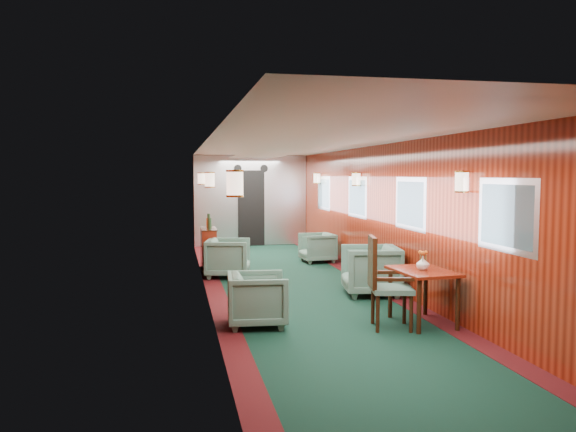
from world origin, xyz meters
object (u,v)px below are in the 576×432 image
object	(u,v)px
dining_table	(423,279)
armchair_left_near	(258,299)
armchair_right_far	(317,248)
armchair_left_far	(228,258)
armchair_right_near	(371,270)
side_chair	(383,279)
credenza	(208,248)

from	to	relation	value
dining_table	armchair_left_near	xyz separation A→B (m)	(-2.05, 0.33, -0.25)
armchair_right_far	armchair_left_near	bearing A→B (deg)	-27.06
armchair_left_near	armchair_left_far	xyz separation A→B (m)	(-0.05, 3.41, 0.02)
dining_table	armchair_left_far	xyz separation A→B (m)	(-2.11, 3.74, -0.22)
dining_table	armchair_right_near	xyz separation A→B (m)	(-0.06, 1.76, -0.19)
armchair_left_near	armchair_right_near	distance (m)	2.46
armchair_right_near	dining_table	bearing A→B (deg)	10.59
side_chair	credenza	size ratio (longest dim) A/B	1.02
armchair_left_near	armchair_left_far	world-z (taller)	armchair_left_far
armchair_left_near	armchair_right_near	world-z (taller)	armchair_right_near
armchair_left_near	armchair_right_far	world-z (taller)	armchair_left_near
credenza	armchair_right_far	xyz separation A→B (m)	(2.36, 0.57, -0.12)
side_chair	armchair_right_near	bearing A→B (deg)	86.22
armchair_right_far	side_chair	bearing A→B (deg)	-10.07
armchair_left_near	armchair_left_far	size ratio (longest dim) A/B	0.93
dining_table	credenza	world-z (taller)	credenza
dining_table	side_chair	distance (m)	0.57
credenza	dining_table	bearing A→B (deg)	-62.11
armchair_left_far	armchair_left_near	bearing A→B (deg)	-167.28
dining_table	armchair_right_far	bearing A→B (deg)	87.22
side_chair	armchair_left_far	world-z (taller)	side_chair
armchair_right_far	armchair_left_far	bearing A→B (deg)	-60.14
dining_table	armchair_left_far	size ratio (longest dim) A/B	1.22
dining_table	credenza	size ratio (longest dim) A/B	0.86
armchair_left_near	armchair_right_far	xyz separation A→B (m)	(2.00, 4.82, -0.02)
dining_table	armchair_left_far	world-z (taller)	armchair_left_far
dining_table	side_chair	world-z (taller)	side_chair
dining_table	side_chair	size ratio (longest dim) A/B	0.84
dining_table	side_chair	bearing A→B (deg)	-175.08
credenza	armchair_left_near	world-z (taller)	credenza
credenza	armchair_right_near	world-z (taller)	credenza
dining_table	armchair_left_far	distance (m)	4.30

